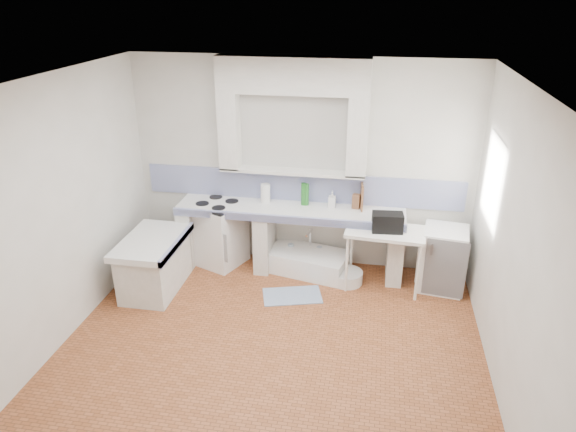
% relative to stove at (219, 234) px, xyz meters
% --- Properties ---
extents(floor, '(4.50, 4.50, 0.00)m').
position_rel_stove_xyz_m(floor, '(1.10, -1.72, -0.43)').
color(floor, '#97522D').
rests_on(floor, ground).
extents(ceiling, '(4.50, 4.50, 0.00)m').
position_rel_stove_xyz_m(ceiling, '(1.10, -1.72, 2.37)').
color(ceiling, silver).
rests_on(ceiling, ground).
extents(wall_back, '(4.50, 0.00, 4.50)m').
position_rel_stove_xyz_m(wall_back, '(1.10, 0.28, 0.97)').
color(wall_back, silver).
rests_on(wall_back, ground).
extents(wall_front, '(4.50, 0.00, 4.50)m').
position_rel_stove_xyz_m(wall_front, '(1.10, -3.72, 0.97)').
color(wall_front, silver).
rests_on(wall_front, ground).
extents(wall_left, '(0.00, 4.50, 4.50)m').
position_rel_stove_xyz_m(wall_left, '(-1.15, -1.72, 0.97)').
color(wall_left, silver).
rests_on(wall_left, ground).
extents(wall_right, '(0.00, 4.50, 4.50)m').
position_rel_stove_xyz_m(wall_right, '(3.35, -1.72, 0.97)').
color(wall_right, silver).
rests_on(wall_right, ground).
extents(alcove_mass, '(1.90, 0.25, 0.45)m').
position_rel_stove_xyz_m(alcove_mass, '(1.00, 0.15, 2.14)').
color(alcove_mass, silver).
rests_on(alcove_mass, ground).
extents(window_frame, '(0.35, 0.86, 1.06)m').
position_rel_stove_xyz_m(window_frame, '(3.52, -0.52, 1.17)').
color(window_frame, '#392412').
rests_on(window_frame, ground).
extents(lace_valance, '(0.01, 0.84, 0.24)m').
position_rel_stove_xyz_m(lace_valance, '(3.38, -0.52, 1.55)').
color(lace_valance, white).
rests_on(lace_valance, ground).
extents(counter_slab, '(3.00, 0.60, 0.08)m').
position_rel_stove_xyz_m(counter_slab, '(1.00, -0.02, 0.43)').
color(counter_slab, white).
rests_on(counter_slab, ground).
extents(counter_lip, '(3.00, 0.04, 0.10)m').
position_rel_stove_xyz_m(counter_lip, '(1.00, -0.30, 0.43)').
color(counter_lip, navy).
rests_on(counter_lip, ground).
extents(counter_pier_left, '(0.20, 0.55, 0.82)m').
position_rel_stove_xyz_m(counter_pier_left, '(-0.40, -0.02, -0.02)').
color(counter_pier_left, silver).
rests_on(counter_pier_left, ground).
extents(counter_pier_mid, '(0.20, 0.55, 0.82)m').
position_rel_stove_xyz_m(counter_pier_mid, '(0.65, -0.02, -0.02)').
color(counter_pier_mid, silver).
rests_on(counter_pier_mid, ground).
extents(counter_pier_right, '(0.20, 0.55, 0.82)m').
position_rel_stove_xyz_m(counter_pier_right, '(2.40, -0.02, -0.02)').
color(counter_pier_right, silver).
rests_on(counter_pier_right, ground).
extents(peninsula_top, '(0.70, 1.10, 0.08)m').
position_rel_stove_xyz_m(peninsula_top, '(-0.60, -0.82, 0.23)').
color(peninsula_top, white).
rests_on(peninsula_top, ground).
extents(peninsula_base, '(0.60, 1.00, 0.62)m').
position_rel_stove_xyz_m(peninsula_base, '(-0.60, -0.82, -0.12)').
color(peninsula_base, silver).
rests_on(peninsula_base, ground).
extents(peninsula_lip, '(0.04, 1.10, 0.10)m').
position_rel_stove_xyz_m(peninsula_lip, '(-0.27, -0.82, 0.23)').
color(peninsula_lip, navy).
rests_on(peninsula_lip, ground).
extents(backsplash, '(4.27, 0.03, 0.40)m').
position_rel_stove_xyz_m(backsplash, '(1.10, 0.26, 0.67)').
color(backsplash, navy).
rests_on(backsplash, ground).
extents(stove, '(0.79, 0.78, 0.86)m').
position_rel_stove_xyz_m(stove, '(0.00, 0.00, 0.00)').
color(stove, white).
rests_on(stove, ground).
extents(sink, '(1.17, 0.80, 0.26)m').
position_rel_stove_xyz_m(sink, '(1.25, -0.04, -0.30)').
color(sink, white).
rests_on(sink, ground).
extents(side_table, '(1.00, 0.61, 0.04)m').
position_rel_stove_xyz_m(side_table, '(2.25, -0.28, -0.03)').
color(side_table, white).
rests_on(side_table, ground).
extents(fridge, '(0.60, 0.60, 0.82)m').
position_rel_stove_xyz_m(fridge, '(2.99, -0.15, -0.02)').
color(fridge, white).
rests_on(fridge, ground).
extents(bucket_red, '(0.31, 0.31, 0.26)m').
position_rel_stove_xyz_m(bucket_red, '(1.00, 0.00, -0.30)').
color(bucket_red, red).
rests_on(bucket_red, ground).
extents(bucket_orange, '(0.35, 0.35, 0.28)m').
position_rel_stove_xyz_m(bucket_orange, '(1.22, -0.13, -0.29)').
color(bucket_orange, '#BF5E09').
rests_on(bucket_orange, ground).
extents(bucket_blue, '(0.32, 0.32, 0.27)m').
position_rel_stove_xyz_m(bucket_blue, '(1.48, -0.08, -0.29)').
color(bucket_blue, blue).
rests_on(bucket_blue, ground).
extents(basin_white, '(0.50, 0.50, 0.16)m').
position_rel_stove_xyz_m(basin_white, '(1.80, -0.26, -0.35)').
color(basin_white, white).
rests_on(basin_white, ground).
extents(water_bottle_a, '(0.10, 0.10, 0.31)m').
position_rel_stove_xyz_m(water_bottle_a, '(0.99, 0.10, -0.28)').
color(water_bottle_a, silver).
rests_on(water_bottle_a, ground).
extents(water_bottle_b, '(0.09, 0.09, 0.29)m').
position_rel_stove_xyz_m(water_bottle_b, '(1.39, 0.13, -0.29)').
color(water_bottle_b, silver).
rests_on(water_bottle_b, ground).
extents(black_bag, '(0.39, 0.25, 0.23)m').
position_rel_stove_xyz_m(black_bag, '(2.26, -0.30, 0.49)').
color(black_bag, black).
rests_on(black_bag, side_table).
extents(green_bottle_a, '(0.09, 0.09, 0.30)m').
position_rel_stove_xyz_m(green_bottle_a, '(1.15, 0.13, 0.62)').
color(green_bottle_a, '#1E6720').
rests_on(green_bottle_a, counter_slab).
extents(green_bottle_b, '(0.08, 0.08, 0.30)m').
position_rel_stove_xyz_m(green_bottle_b, '(1.19, 0.13, 0.62)').
color(green_bottle_b, '#1E6720').
rests_on(green_bottle_b, counter_slab).
extents(knife_block, '(0.11, 0.10, 0.19)m').
position_rel_stove_xyz_m(knife_block, '(1.85, 0.13, 0.57)').
color(knife_block, brown).
rests_on(knife_block, counter_slab).
extents(cutting_board, '(0.05, 0.24, 0.33)m').
position_rel_stove_xyz_m(cutting_board, '(1.92, 0.13, 0.63)').
color(cutting_board, brown).
rests_on(cutting_board, counter_slab).
extents(paper_towel, '(0.15, 0.15, 0.26)m').
position_rel_stove_xyz_m(paper_towel, '(0.64, 0.13, 0.60)').
color(paper_towel, white).
rests_on(paper_towel, counter_slab).
extents(soap_bottle, '(0.10, 0.10, 0.21)m').
position_rel_stove_xyz_m(soap_bottle, '(1.53, 0.13, 0.58)').
color(soap_bottle, white).
rests_on(soap_bottle, counter_slab).
extents(rug, '(0.81, 0.60, 0.01)m').
position_rel_stove_xyz_m(rug, '(1.15, -0.72, -0.43)').
color(rug, '#314E84').
rests_on(rug, ground).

